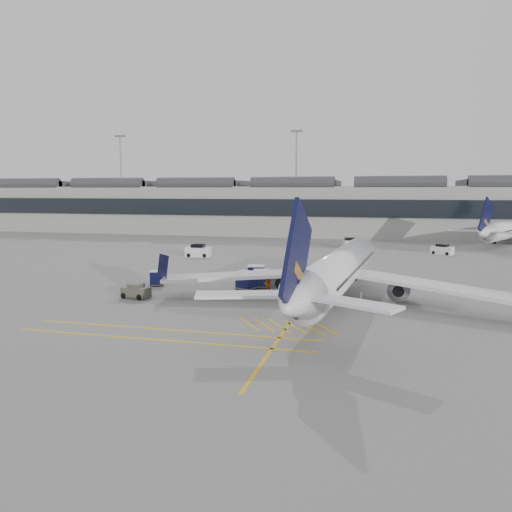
% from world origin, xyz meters
% --- Properties ---
extents(ground, '(220.00, 220.00, 0.00)m').
position_xyz_m(ground, '(0.00, 0.00, 0.00)').
color(ground, gray).
rests_on(ground, ground).
extents(terminal, '(200.00, 20.45, 12.40)m').
position_xyz_m(terminal, '(0.00, 71.93, 6.14)').
color(terminal, '#9E9E99').
rests_on(terminal, ground).
extents(light_masts, '(113.00, 0.60, 25.45)m').
position_xyz_m(light_masts, '(-1.67, 86.00, 14.49)').
color(light_masts, slate).
rests_on(light_masts, ground).
extents(apron_markings, '(0.25, 60.00, 0.01)m').
position_xyz_m(apron_markings, '(10.00, 10.00, 0.01)').
color(apron_markings, gold).
rests_on(apron_markings, ground).
extents(airliner_main, '(33.57, 36.82, 9.79)m').
position_xyz_m(airliner_main, '(12.97, 2.48, 2.88)').
color(airliner_main, white).
rests_on(airliner_main, ground).
extents(airliner_far, '(28.25, 31.16, 9.14)m').
position_xyz_m(airliner_far, '(40.51, 60.68, 2.69)').
color(airliner_far, white).
rests_on(airliner_far, ground).
extents(belt_loader, '(4.21, 1.51, 1.72)m').
position_xyz_m(belt_loader, '(9.63, 7.81, 0.50)').
color(belt_loader, silver).
rests_on(belt_loader, ground).
extents(baggage_cart_a, '(2.18, 1.92, 2.02)m').
position_xyz_m(baggage_cart_a, '(3.52, 9.25, 1.08)').
color(baggage_cart_a, gray).
rests_on(baggage_cart_a, ground).
extents(baggage_cart_b, '(2.21, 2.01, 1.92)m').
position_xyz_m(baggage_cart_b, '(4.68, 7.18, 1.03)').
color(baggage_cart_b, gray).
rests_on(baggage_cart_b, ground).
extents(baggage_cart_c, '(2.23, 2.04, 1.92)m').
position_xyz_m(baggage_cart_c, '(3.29, 5.79, 1.03)').
color(baggage_cart_c, gray).
rests_on(baggage_cart_c, ground).
extents(baggage_cart_d, '(1.92, 1.78, 1.62)m').
position_xyz_m(baggage_cart_d, '(-6.61, 5.54, 0.87)').
color(baggage_cart_d, gray).
rests_on(baggage_cart_d, ground).
extents(ramp_agent_a, '(0.83, 0.66, 1.98)m').
position_xyz_m(ramp_agent_a, '(2.77, 10.04, 0.99)').
color(ramp_agent_a, '#ED570C').
rests_on(ramp_agent_a, ground).
extents(ramp_agent_b, '(0.94, 0.79, 1.72)m').
position_xyz_m(ramp_agent_b, '(5.80, 4.95, 0.86)').
color(ramp_agent_b, orange).
rests_on(ramp_agent_b, ground).
extents(pushback_tug, '(2.76, 1.97, 1.42)m').
position_xyz_m(pushback_tug, '(-5.84, -0.61, 0.63)').
color(pushback_tug, '#4F5044').
rests_on(pushback_tug, ground).
extents(safety_cone_nose, '(0.34, 0.34, 0.47)m').
position_xyz_m(safety_cone_nose, '(13.51, 23.17, 0.23)').
color(safety_cone_nose, '#F24C0A').
rests_on(safety_cone_nose, ground).
extents(safety_cone_engine, '(0.38, 0.38, 0.53)m').
position_xyz_m(safety_cone_engine, '(11.05, 4.80, 0.26)').
color(safety_cone_engine, '#F24C0A').
rests_on(safety_cone_engine, ground).
extents(service_van_left, '(3.87, 2.13, 1.93)m').
position_xyz_m(service_van_left, '(-10.64, 28.84, 0.86)').
color(service_van_left, silver).
rests_on(service_van_left, ground).
extents(service_van_mid, '(2.58, 4.07, 1.94)m').
position_xyz_m(service_van_mid, '(11.34, 45.90, 0.87)').
color(service_van_mid, silver).
rests_on(service_van_mid, ground).
extents(service_van_right, '(3.66, 3.01, 1.68)m').
position_xyz_m(service_van_right, '(26.28, 40.97, 0.75)').
color(service_van_right, silver).
rests_on(service_van_right, ground).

